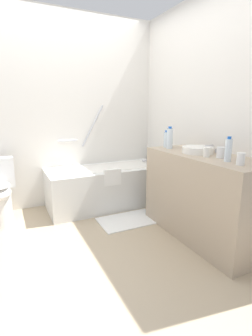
% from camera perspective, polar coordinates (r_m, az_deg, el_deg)
% --- Properties ---
extents(ground_plane, '(3.86, 3.86, 0.00)m').
position_cam_1_polar(ground_plane, '(2.66, -9.74, -16.20)').
color(ground_plane, tan).
extents(wall_back_tiled, '(3.26, 0.10, 2.52)m').
position_cam_1_polar(wall_back_tiled, '(3.54, -16.31, 12.09)').
color(wall_back_tiled, silver).
rests_on(wall_back_tiled, ground_plane).
extents(wall_right_mirror, '(0.10, 2.78, 2.52)m').
position_cam_1_polar(wall_right_mirror, '(3.06, 17.53, 11.91)').
color(wall_right_mirror, silver).
rests_on(wall_right_mirror, ground_plane).
extents(bathtub, '(1.56, 0.68, 1.35)m').
position_cam_1_polar(bathtub, '(3.47, -4.45, -3.80)').
color(bathtub, silver).
rests_on(bathtub, ground_plane).
extents(vanity_counter, '(0.54, 1.34, 0.86)m').
position_cam_1_polar(vanity_counter, '(2.70, 16.90, -6.13)').
color(vanity_counter, tan).
rests_on(vanity_counter, ground_plane).
extents(sink_basin, '(0.31, 0.31, 0.07)m').
position_cam_1_polar(sink_basin, '(2.67, 15.87, 3.97)').
color(sink_basin, white).
rests_on(sink_basin, vanity_counter).
extents(sink_faucet, '(0.11, 0.15, 0.08)m').
position_cam_1_polar(sink_faucet, '(2.79, 18.73, 4.18)').
color(sink_faucet, '#AEAEB3').
rests_on(sink_faucet, vanity_counter).
extents(water_bottle_0, '(0.06, 0.06, 0.21)m').
position_cam_1_polar(water_bottle_0, '(2.31, 22.09, 3.80)').
color(water_bottle_0, silver).
rests_on(water_bottle_0, vanity_counter).
extents(water_bottle_1, '(0.06, 0.06, 0.20)m').
position_cam_1_polar(water_bottle_1, '(2.98, 9.09, 6.38)').
color(water_bottle_1, silver).
rests_on(water_bottle_1, vanity_counter).
extents(water_bottle_2, '(0.07, 0.07, 0.25)m').
position_cam_1_polar(water_bottle_2, '(2.89, 9.83, 6.62)').
color(water_bottle_2, silver).
rests_on(water_bottle_2, vanity_counter).
extents(drinking_glass_0, '(0.06, 0.06, 0.10)m').
position_cam_1_polar(drinking_glass_0, '(2.21, 24.48, 1.88)').
color(drinking_glass_0, white).
rests_on(drinking_glass_0, vanity_counter).
extents(drinking_glass_1, '(0.06, 0.06, 0.09)m').
position_cam_1_polar(drinking_glass_1, '(2.47, 17.75, 3.42)').
color(drinking_glass_1, white).
rests_on(drinking_glass_1, vanity_counter).
extents(drinking_glass_2, '(0.08, 0.08, 0.10)m').
position_cam_1_polar(drinking_glass_2, '(2.46, 20.64, 3.29)').
color(drinking_glass_2, white).
rests_on(drinking_glass_2, vanity_counter).
extents(bath_mat, '(0.70, 0.44, 0.01)m').
position_cam_1_polar(bath_mat, '(3.07, 0.60, -11.69)').
color(bath_mat, white).
rests_on(bath_mat, ground_plane).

